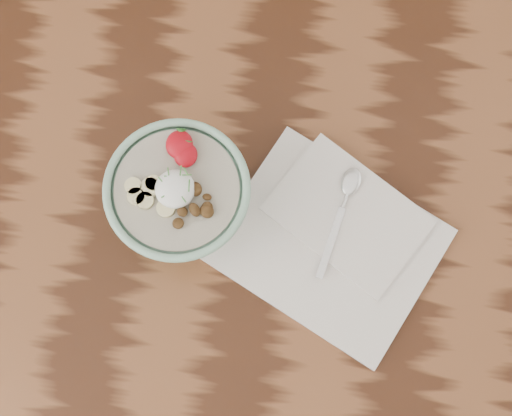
% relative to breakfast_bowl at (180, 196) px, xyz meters
% --- Properties ---
extents(table, '(1.60, 0.90, 0.75)m').
position_rel_breakfast_bowl_xyz_m(table, '(0.11, 0.05, -0.16)').
color(table, '#391C0E').
rests_on(table, ground).
extents(breakfast_bowl, '(0.19, 0.19, 0.13)m').
position_rel_breakfast_bowl_xyz_m(breakfast_bowl, '(0.00, 0.00, 0.00)').
color(breakfast_bowl, '#8BBCA1').
rests_on(breakfast_bowl, table).
extents(napkin, '(0.36, 0.33, 0.02)m').
position_rel_breakfast_bowl_xyz_m(napkin, '(0.21, -0.02, -0.06)').
color(napkin, silver).
rests_on(napkin, table).
extents(spoon, '(0.05, 0.17, 0.01)m').
position_rel_breakfast_bowl_xyz_m(spoon, '(0.23, 0.04, -0.04)').
color(spoon, silver).
rests_on(spoon, napkin).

